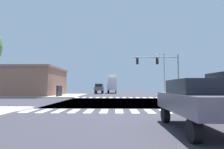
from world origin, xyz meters
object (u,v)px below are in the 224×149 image
traffic_signal_mast (160,66)px  sedan_queued_1 (195,100)px  street_lamp (163,70)px  suv_middle_2 (99,88)px  bank_building (24,82)px  box_truck_nearside_1 (112,83)px

traffic_signal_mast → sedan_queued_1: bearing=-100.5°
street_lamp → sedan_queued_1: (-5.99, -26.81, -3.68)m
traffic_signal_mast → suv_middle_2: 19.17m
street_lamp → suv_middle_2: bearing=147.2°
street_lamp → sedan_queued_1: street_lamp is taller
bank_building → suv_middle_2: 16.37m
box_truck_nearside_1 → sedan_queued_1: size_ratio=1.67×
bank_building → sedan_queued_1: bearing=-51.7°
street_lamp → box_truck_nearside_1: street_lamp is taller
street_lamp → bank_building: size_ratio=0.56×
sedan_queued_1 → box_truck_nearside_1: bearing=95.8°
sedan_queued_1 → traffic_signal_mast: bearing=79.5°
traffic_signal_mast → suv_middle_2: traffic_signal_mast is taller
traffic_signal_mast → box_truck_nearside_1: traffic_signal_mast is taller
traffic_signal_mast → street_lamp: (2.36, 7.21, 0.02)m
bank_building → box_truck_nearside_1: bearing=42.5°
bank_building → box_truck_nearside_1: size_ratio=2.01×
street_lamp → box_truck_nearside_1: size_ratio=1.11×
bank_building → sedan_queued_1: bank_building is taller
traffic_signal_mast → bank_building: (-23.41, 5.43, -2.22)m
traffic_signal_mast → street_lamp: size_ratio=0.88×
traffic_signal_mast → box_truck_nearside_1: 21.40m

